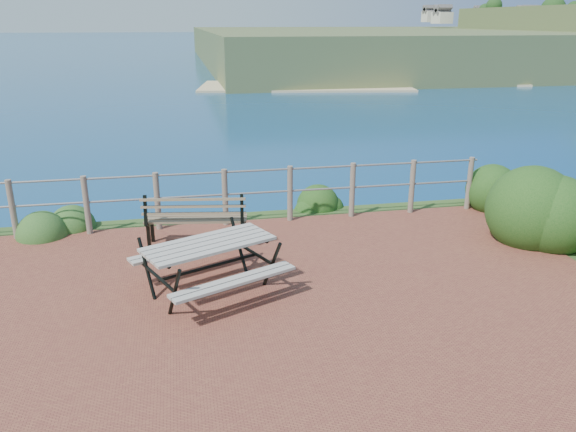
% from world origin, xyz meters
% --- Properties ---
extents(ground, '(10.00, 7.00, 0.12)m').
position_xyz_m(ground, '(0.00, 0.00, 0.00)').
color(ground, brown).
rests_on(ground, ground).
extents(ocean, '(1200.00, 1200.00, 0.00)m').
position_xyz_m(ocean, '(0.00, 200.00, 0.00)').
color(ocean, navy).
rests_on(ocean, ground).
extents(safety_railing, '(9.40, 0.10, 1.00)m').
position_xyz_m(safety_railing, '(0.00, 3.35, 0.57)').
color(safety_railing, '#6B5B4C').
rests_on(safety_railing, ground).
extents(picnic_table, '(1.80, 1.34, 0.70)m').
position_xyz_m(picnic_table, '(-0.43, 0.79, 0.45)').
color(picnic_table, gray).
rests_on(picnic_table, ground).
extents(park_bench, '(1.64, 0.64, 0.90)m').
position_xyz_m(park_bench, '(-0.53, 2.50, 0.59)').
color(park_bench, brown).
rests_on(park_bench, ground).
extents(shrub_right_front, '(1.58, 1.58, 2.24)m').
position_xyz_m(shrub_right_front, '(5.04, 1.70, 0.00)').
color(shrub_right_front, '#154114').
rests_on(shrub_right_front, ground).
extents(shrub_right_edge, '(1.03, 1.03, 1.47)m').
position_xyz_m(shrub_right_edge, '(5.19, 3.36, 0.00)').
color(shrub_right_edge, '#154114').
rests_on(shrub_right_edge, ground).
extents(shrub_lip_west, '(0.87, 0.87, 0.65)m').
position_xyz_m(shrub_lip_west, '(-2.82, 3.68, 0.00)').
color(shrub_lip_west, '#275520').
rests_on(shrub_lip_west, ground).
extents(shrub_lip_east, '(0.84, 0.84, 0.61)m').
position_xyz_m(shrub_lip_east, '(1.86, 3.98, 0.00)').
color(shrub_lip_east, '#154114').
rests_on(shrub_lip_east, ground).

